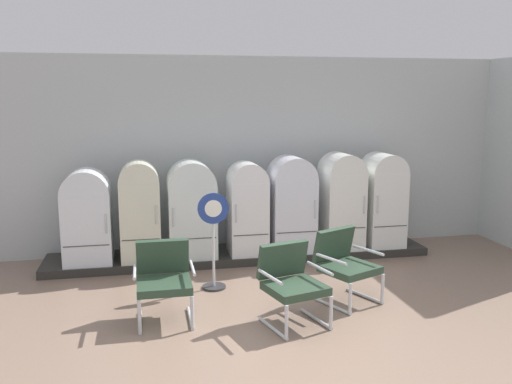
{
  "coord_description": "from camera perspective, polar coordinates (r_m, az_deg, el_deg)",
  "views": [
    {
      "loc": [
        -1.46,
        -5.24,
        2.58
      ],
      "look_at": [
        0.19,
        2.75,
        1.12
      ],
      "focal_mm": 38.28,
      "sensor_mm": 36.0,
      "label": 1
    }
  ],
  "objects": [
    {
      "name": "armchair_right",
      "position": [
        6.98,
        9.25,
        -7.2
      ],
      "size": [
        0.85,
        0.87,
        0.91
      ],
      "color": "silver",
      "rests_on": "ground"
    },
    {
      "name": "display_plinth",
      "position": [
        8.77,
        -1.62,
        -6.54
      ],
      "size": [
        6.0,
        0.95,
        0.12
      ],
      "primitive_type": "cube",
      "color": "#2B2A26",
      "rests_on": "ground"
    },
    {
      "name": "armchair_left",
      "position": [
        6.44,
        -9.61,
        -8.73
      ],
      "size": [
        0.68,
        0.68,
        0.91
      ],
      "color": "silver",
      "rests_on": "ground"
    },
    {
      "name": "ground",
      "position": [
        6.03,
        3.62,
        -15.42
      ],
      "size": [
        12.0,
        10.0,
        0.05
      ],
      "primitive_type": "cube",
      "color": "#856B5A"
    },
    {
      "name": "refrigerator_3",
      "position": [
        8.45,
        -0.91,
        -1.41
      ],
      "size": [
        0.58,
        0.62,
        1.44
      ],
      "color": "white",
      "rests_on": "display_plinth"
    },
    {
      "name": "refrigerator_1",
      "position": [
        8.3,
        -12.05,
        -1.64
      ],
      "size": [
        0.58,
        0.63,
        1.49
      ],
      "color": "silver",
      "rests_on": "display_plinth"
    },
    {
      "name": "back_wall",
      "position": [
        9.07,
        -2.38,
        4.02
      ],
      "size": [
        11.76,
        0.12,
        3.19
      ],
      "color": "silver",
      "rests_on": "ground"
    },
    {
      "name": "refrigerator_2",
      "position": [
        8.37,
        -6.75,
        -1.52
      ],
      "size": [
        0.72,
        0.69,
        1.48
      ],
      "color": "silver",
      "rests_on": "display_plinth"
    },
    {
      "name": "sign_stand",
      "position": [
        7.31,
        -4.46,
        -5.59
      ],
      "size": [
        0.41,
        0.32,
        1.31
      ],
      "color": "#2D2D30",
      "rests_on": "ground"
    },
    {
      "name": "refrigerator_5",
      "position": [
        8.89,
        8.88,
        -0.59
      ],
      "size": [
        0.62,
        0.71,
        1.54
      ],
      "color": "white",
      "rests_on": "display_plinth"
    },
    {
      "name": "refrigerator_6",
      "position": [
        9.17,
        13.08,
        -0.47
      ],
      "size": [
        0.6,
        0.7,
        1.52
      ],
      "color": "white",
      "rests_on": "display_plinth"
    },
    {
      "name": "refrigerator_0",
      "position": [
        8.39,
        -17.23,
        -2.22
      ],
      "size": [
        0.69,
        0.68,
        1.39
      ],
      "color": "white",
      "rests_on": "display_plinth"
    },
    {
      "name": "armchair_center",
      "position": [
        6.26,
        3.7,
        -9.15
      ],
      "size": [
        0.79,
        0.82,
        0.91
      ],
      "color": "silver",
      "rests_on": "ground"
    },
    {
      "name": "refrigerator_4",
      "position": [
        8.64,
        3.72,
        -0.96
      ],
      "size": [
        0.68,
        0.7,
        1.51
      ],
      "color": "white",
      "rests_on": "display_plinth"
    }
  ]
}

